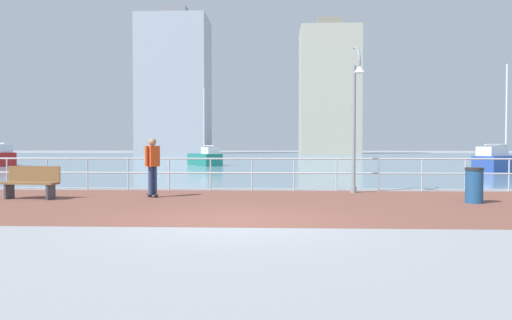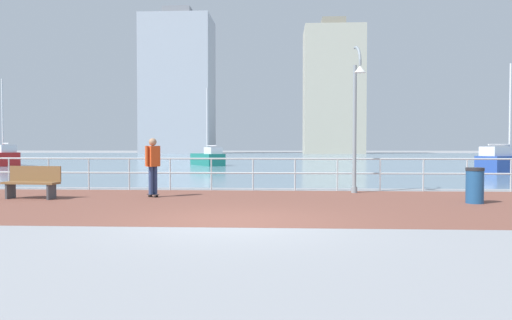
% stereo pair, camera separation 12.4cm
% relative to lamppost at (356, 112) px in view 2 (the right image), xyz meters
% --- Properties ---
extents(ground, '(220.00, 220.00, 0.00)m').
position_rel_lamppost_xyz_m(ground, '(-3.29, 34.15, -2.56)').
color(ground, gray).
extents(brick_paving, '(28.00, 7.29, 0.01)m').
position_rel_lamppost_xyz_m(brick_paving, '(-3.29, -2.87, -2.56)').
color(brick_paving, brown).
rests_on(brick_paving, ground).
extents(harbor_water, '(180.00, 88.00, 0.00)m').
position_rel_lamppost_xyz_m(harbor_water, '(-3.29, 45.78, -2.56)').
color(harbor_water, '#6B899E').
rests_on(harbor_water, ground).
extents(waterfront_railing, '(25.25, 0.06, 1.10)m').
position_rel_lamppost_xyz_m(waterfront_railing, '(-3.29, 0.78, -1.81)').
color(waterfront_railing, '#B2BCC1').
rests_on(waterfront_railing, ground).
extents(lamppost, '(0.36, 0.81, 4.64)m').
position_rel_lamppost_xyz_m(lamppost, '(0.00, 0.00, 0.00)').
color(lamppost, gray).
rests_on(lamppost, ground).
extents(skateboarder, '(0.39, 0.51, 1.72)m').
position_rel_lamppost_xyz_m(skateboarder, '(-6.07, -1.45, -1.53)').
color(skateboarder, black).
rests_on(skateboarder, ground).
extents(trash_bin, '(0.46, 0.46, 0.93)m').
position_rel_lamppost_xyz_m(trash_bin, '(2.67, -2.50, -2.09)').
color(trash_bin, navy).
rests_on(trash_bin, ground).
extents(park_bench, '(1.64, 0.64, 0.92)m').
position_rel_lamppost_xyz_m(park_bench, '(-9.37, -2.03, -2.08)').
color(park_bench, brown).
rests_on(park_bench, ground).
extents(sailboat_red, '(4.41, 3.56, 6.17)m').
position_rel_lamppost_xyz_m(sailboat_red, '(10.50, 12.70, -1.97)').
color(sailboat_red, '#284799').
rests_on(sailboat_red, ground).
extents(sailboat_teal, '(4.23, 4.53, 6.66)m').
position_rel_lamppost_xyz_m(sailboat_teal, '(-23.62, 20.38, -1.93)').
color(sailboat_teal, '#B21E1E').
rests_on(sailboat_teal, ground).
extents(sailboat_ivory, '(3.23, 4.34, 5.96)m').
position_rel_lamppost_xyz_m(sailboat_ivory, '(-8.01, 21.46, -1.99)').
color(sailboat_ivory, '#197266').
rests_on(sailboat_ivory, ground).
extents(tower_beige, '(11.54, 10.15, 26.68)m').
position_rel_lamppost_xyz_m(tower_beige, '(7.88, 80.92, 9.95)').
color(tower_beige, '#B2AD99').
rests_on(tower_beige, ground).
extents(tower_glass, '(13.96, 10.70, 29.68)m').
position_rel_lamppost_xyz_m(tower_glass, '(-23.55, 82.49, 11.45)').
color(tower_glass, '#A3A8B2').
rests_on(tower_glass, ground).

